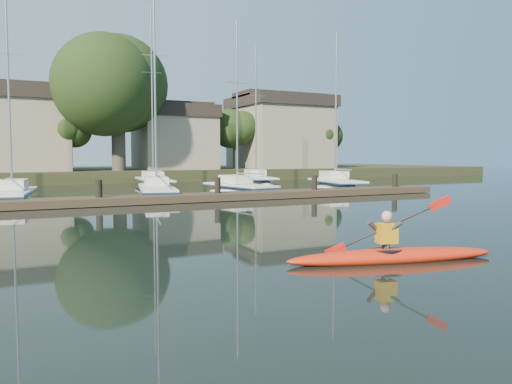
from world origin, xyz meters
name	(u,v)px	position (x,y,z in m)	size (l,w,h in m)	color
ground	(317,251)	(0.00, 0.00, 0.00)	(160.00, 160.00, 0.00)	black
kayak	(392,253)	(0.78, -1.80, 0.19)	(4.96, 1.76, 1.58)	red
dock	(162,198)	(0.00, 14.00, 0.20)	(34.00, 2.00, 1.80)	#423125
sailboat_1	(12,205)	(-6.68, 17.91, -0.17)	(3.00, 8.05, 12.85)	white
sailboat_2	(157,199)	(0.78, 17.80, -0.17)	(3.55, 8.52, 13.75)	white
sailboat_3	(239,196)	(6.10, 18.12, -0.18)	(3.02, 7.57, 11.88)	white
sailboat_4	(336,191)	(13.95, 18.83, -0.20)	(3.56, 7.50, 12.26)	white
sailboat_6	(154,188)	(3.16, 27.50, -0.17)	(2.77, 9.44, 14.80)	white
sailboat_7	(257,186)	(11.58, 26.73, -0.19)	(3.55, 8.08, 12.62)	white
shore	(104,146)	(1.61, 40.29, 3.23)	(90.00, 25.25, 12.75)	#212F17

